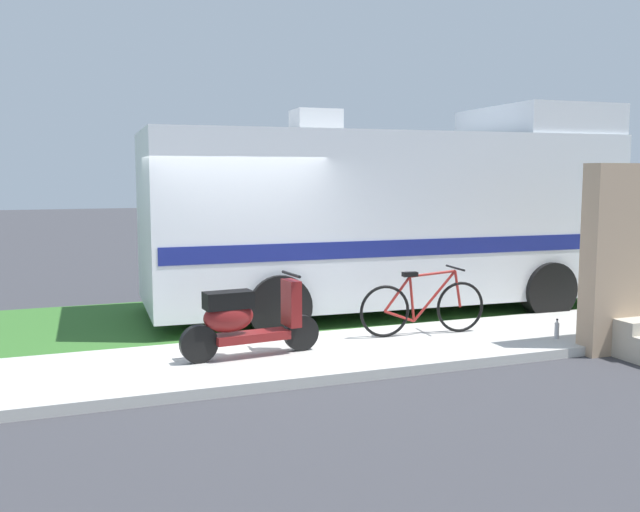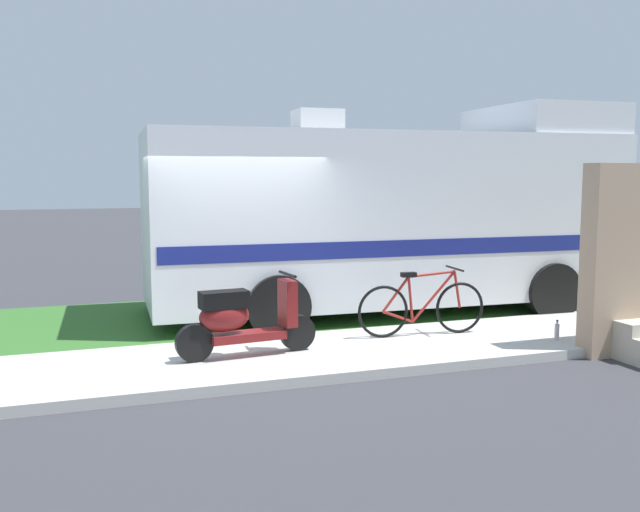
{
  "view_description": "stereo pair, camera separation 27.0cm",
  "coord_description": "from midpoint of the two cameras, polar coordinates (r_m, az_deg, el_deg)",
  "views": [
    {
      "loc": [
        -2.27,
        -8.99,
        2.26
      ],
      "look_at": [
        1.26,
        0.3,
        1.1
      ],
      "focal_mm": 39.18,
      "sensor_mm": 36.0,
      "label": 1
    },
    {
      "loc": [
        -2.01,
        -9.08,
        2.26
      ],
      "look_at": [
        1.26,
        0.3,
        1.1
      ],
      "focal_mm": 39.18,
      "sensor_mm": 36.0,
      "label": 2
    }
  ],
  "objects": [
    {
      "name": "grass_strip",
      "position": [
        10.97,
        -9.18,
        -5.1
      ],
      "size": [
        24.0,
        3.4,
        0.08
      ],
      "color": "#336628",
      "rests_on": "ground"
    },
    {
      "name": "bicycle",
      "position": [
        9.45,
        7.61,
        -4.09
      ],
      "size": [
        1.79,
        0.52,
        0.9
      ],
      "color": "black",
      "rests_on": "ground"
    },
    {
      "name": "sidewalk",
      "position": [
        8.41,
        -5.41,
        -8.53
      ],
      "size": [
        24.0,
        2.0,
        0.12
      ],
      "color": "beige",
      "rests_on": "ground"
    },
    {
      "name": "scooter",
      "position": [
        8.28,
        -6.99,
        -5.14
      ],
      "size": [
        1.72,
        0.5,
        0.97
      ],
      "color": "black",
      "rests_on": "ground"
    },
    {
      "name": "bottle_green",
      "position": [
        9.67,
        18.01,
        -5.78
      ],
      "size": [
        0.06,
        0.06,
        0.26
      ],
      "color": "#B2B2B7",
      "rests_on": "ground"
    },
    {
      "name": "ground_plane",
      "position": [
        9.55,
        -7.33,
        -7.08
      ],
      "size": [
        80.0,
        80.0,
        0.0
      ],
      "primitive_type": "plane",
      "color": "#38383D"
    },
    {
      "name": "pickup_truck_near",
      "position": [
        17.46,
        10.14,
        2.37
      ],
      "size": [
        5.41,
        2.35,
        1.86
      ],
      "color": "silver",
      "rests_on": "ground"
    },
    {
      "name": "motorhome_rv",
      "position": [
        11.38,
        4.96,
        3.37
      ],
      "size": [
        7.63,
        2.93,
        3.39
      ],
      "color": "silver",
      "rests_on": "ground"
    }
  ]
}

